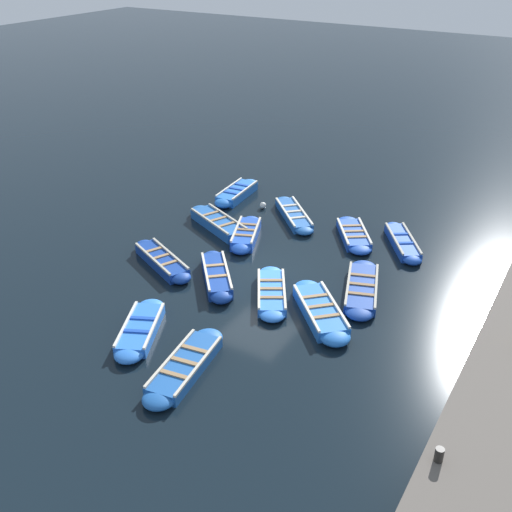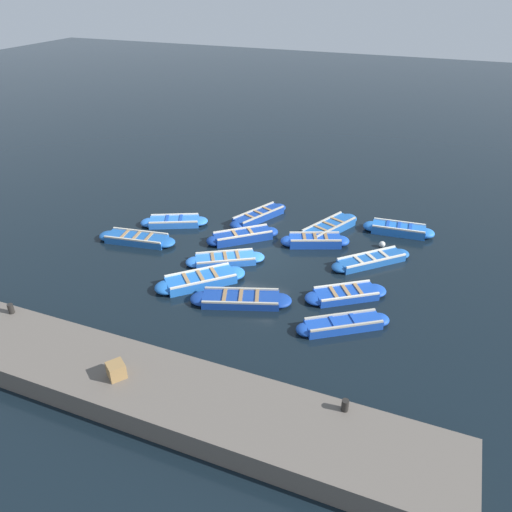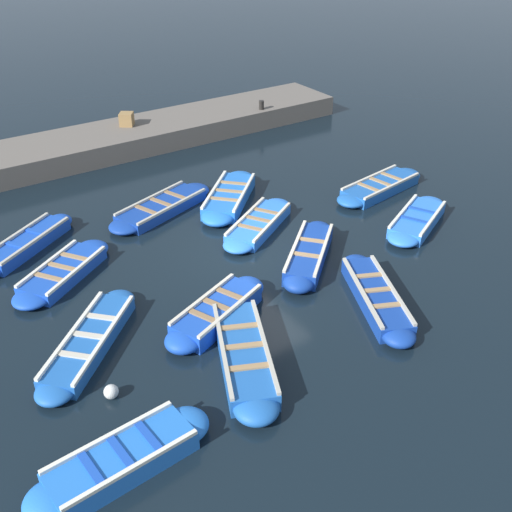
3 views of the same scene
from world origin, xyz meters
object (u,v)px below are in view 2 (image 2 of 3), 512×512
object	(u,v)px
boat_far_corner	(241,299)
buoy_orange_near	(382,244)
boat_stern_in	(201,280)
bollard_north	(11,309)
boat_alongside	(398,230)
boat_drifting	(225,259)
boat_end_of_row	(259,216)
bollard_mid_north	(345,405)
boat_outer_left	(343,324)
boat_tucked	(315,241)
boat_mid_row	(329,228)
boat_inner_gap	(137,239)
boat_broadside	(371,260)
boat_centre	(174,222)
boat_outer_right	(346,294)
wooden_crate	(116,370)
boat_near_quay	(243,236)

from	to	relation	value
boat_far_corner	buoy_orange_near	bearing A→B (deg)	146.49
boat_stern_in	bollard_north	world-z (taller)	bollard_north
boat_stern_in	boat_alongside	distance (m)	10.05
boat_drifting	boat_end_of_row	distance (m)	4.50
boat_drifting	bollard_mid_north	world-z (taller)	bollard_mid_north
boat_alongside	boat_end_of_row	bearing A→B (deg)	-80.96
boat_outer_left	boat_tucked	xyz separation A→B (m)	(-5.51, -2.63, 0.04)
boat_mid_row	boat_inner_gap	world-z (taller)	boat_mid_row
boat_broadside	bollard_north	distance (m)	14.15
boat_centre	boat_alongside	bearing A→B (deg)	107.10
boat_outer_left	bollard_mid_north	size ratio (longest dim) A/B	9.29
boat_outer_right	boat_broadside	size ratio (longest dim) A/B	0.99
bollard_north	wooden_crate	size ratio (longest dim) A/B	0.73
boat_broadside	buoy_orange_near	bearing A→B (deg)	173.26
boat_centre	buoy_orange_near	world-z (taller)	boat_centre
boat_far_corner	bollard_mid_north	size ratio (longest dim) A/B	11.30
boat_centre	boat_tucked	xyz separation A→B (m)	(-0.60, 7.03, 0.04)
boat_drifting	boat_far_corner	bearing A→B (deg)	35.96
boat_tucked	boat_end_of_row	bearing A→B (deg)	-114.31
boat_mid_row	boat_centre	xyz separation A→B (m)	(2.10, -7.29, -0.04)
boat_stern_in	boat_inner_gap	bearing A→B (deg)	-114.95
bollard_north	boat_centre	bearing A→B (deg)	174.04
boat_drifting	boat_end_of_row	bearing A→B (deg)	-176.96
boat_tucked	boat_near_quay	bearing A→B (deg)	-76.03
boat_far_corner	boat_mid_row	bearing A→B (deg)	167.05
boat_broadside	bollard_mid_north	world-z (taller)	bollard_mid_north
boat_tucked	buoy_orange_near	size ratio (longest dim) A/B	11.26
boat_stern_in	boat_drifting	world-z (taller)	boat_stern_in
boat_near_quay	buoy_orange_near	xyz separation A→B (m)	(-1.75, 6.15, -0.06)
boat_end_of_row	boat_outer_right	bearing A→B (deg)	47.72
boat_near_quay	bollard_north	distance (m)	10.29
boat_centre	bollard_north	distance (m)	9.39
boat_tucked	buoy_orange_near	bearing A→B (deg)	107.99
boat_near_quay	boat_outer_right	xyz separation A→B (m)	(2.81, 5.53, -0.05)
boat_outer_right	boat_tucked	distance (m)	4.28
boat_stern_in	boat_outer_right	distance (m)	5.76
bollard_mid_north	boat_stern_in	bearing A→B (deg)	-125.78
boat_broadside	boat_centre	size ratio (longest dim) A/B	0.97
boat_drifting	boat_centre	bearing A→B (deg)	-121.32
boat_inner_gap	bollard_north	bearing A→B (deg)	-2.18
boat_stern_in	bollard_mid_north	xyz separation A→B (m)	(5.04, 6.99, 0.74)
boat_near_quay	boat_outer_right	distance (m)	6.21
boat_drifting	boat_outer_left	bearing A→B (deg)	66.15
boat_outer_left	boat_broadside	xyz separation A→B (m)	(-4.82, 0.08, -0.01)
boat_end_of_row	boat_outer_left	distance (m)	9.26
boat_drifting	boat_centre	xyz separation A→B (m)	(-2.36, -3.89, 0.01)
boat_alongside	boat_centre	bearing A→B (deg)	-72.90
boat_stern_in	boat_drifting	size ratio (longest dim) A/B	0.99
boat_outer_right	boat_broadside	bearing A→B (deg)	171.75
buoy_orange_near	boat_end_of_row	bearing A→B (deg)	-95.33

